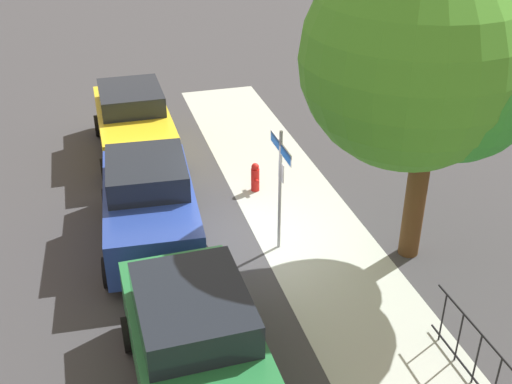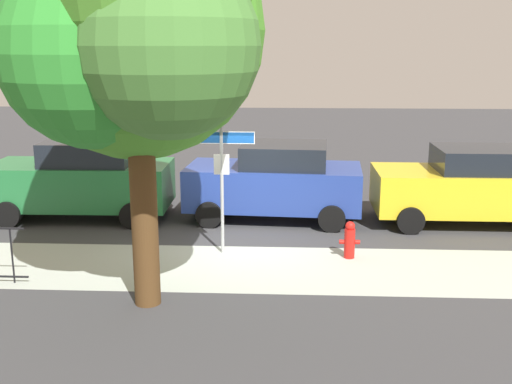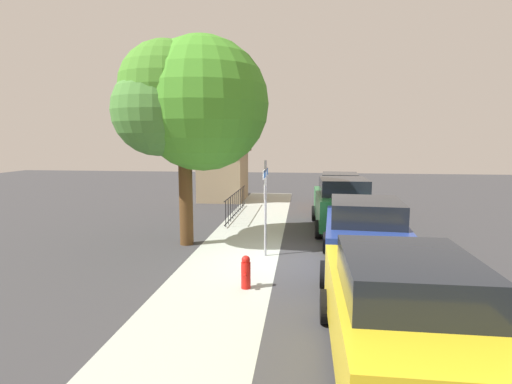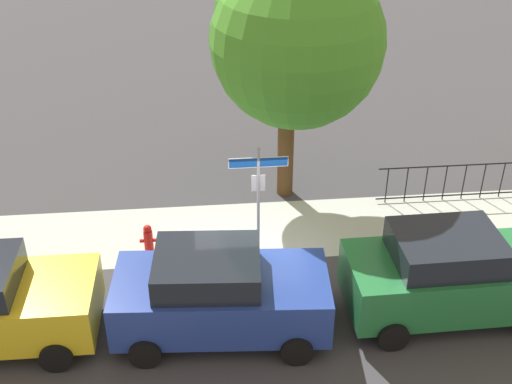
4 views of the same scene
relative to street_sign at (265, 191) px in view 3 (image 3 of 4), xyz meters
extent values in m
plane|color=#38383A|center=(-0.25, -0.40, -1.93)|extent=(60.00, 60.00, 0.00)
cube|color=#A6AEA3|center=(1.75, 0.90, -1.93)|extent=(24.00, 2.60, 0.00)
cylinder|color=#9EA0A5|center=(0.00, 0.00, -0.52)|extent=(0.07, 0.07, 2.83)
cube|color=#144799|center=(0.00, 0.00, 0.52)|extent=(1.33, 0.02, 0.22)
cube|color=white|center=(0.00, 0.00, 0.52)|extent=(1.36, 0.02, 0.25)
cube|color=silver|center=(0.00, 0.02, -0.03)|extent=(0.32, 0.02, 0.42)
cylinder|color=#4E341A|center=(1.01, 2.68, -0.24)|extent=(0.44, 0.44, 3.37)
sphere|color=#438F27|center=(1.14, 2.12, 2.59)|extent=(4.21, 4.21, 4.21)
sphere|color=#447D34|center=(0.42, 3.33, 2.35)|extent=(2.74, 2.74, 2.74)
sphere|color=#448428|center=(0.64, 3.10, 3.03)|extent=(2.88, 2.88, 2.88)
sphere|color=#2D8C2E|center=(1.65, 2.81, 2.24)|extent=(2.96, 2.96, 2.96)
cube|color=gold|center=(-5.76, -2.51, -1.11)|extent=(4.53, 1.97, 1.00)
cube|color=black|center=(-6.03, -2.51, -0.33)|extent=(2.18, 1.72, 0.55)
cylinder|color=black|center=(-4.22, -1.55, -1.61)|extent=(0.64, 0.22, 0.64)
cylinder|color=black|center=(-4.23, -3.49, -1.61)|extent=(0.64, 0.22, 0.64)
cube|color=navy|center=(-1.01, -2.69, -1.10)|extent=(4.42, 2.24, 1.03)
cube|color=black|center=(-1.27, -2.67, -0.30)|extent=(2.18, 1.85, 0.57)
cylinder|color=black|center=(0.51, -1.82, -1.61)|extent=(0.65, 0.26, 0.64)
cylinder|color=black|center=(0.38, -3.76, -1.61)|extent=(0.65, 0.26, 0.64)
cylinder|color=black|center=(-2.40, -1.62, -1.61)|extent=(0.65, 0.26, 0.64)
cylinder|color=black|center=(-2.54, -3.55, -1.61)|extent=(0.65, 0.26, 0.64)
cube|color=#226C37|center=(3.84, -2.57, -1.07)|extent=(4.49, 1.99, 1.07)
cube|color=black|center=(3.57, -2.57, -0.24)|extent=(2.17, 1.72, 0.59)
cylinder|color=black|center=(5.34, -1.59, -1.61)|extent=(0.64, 0.23, 0.64)
cylinder|color=black|center=(5.37, -3.50, -1.61)|extent=(0.64, 0.23, 0.64)
cylinder|color=black|center=(2.31, -1.63, -1.61)|extent=(0.64, 0.23, 0.64)
cylinder|color=black|center=(2.34, -3.55, -1.61)|extent=(0.64, 0.23, 0.64)
cube|color=orange|center=(8.48, -2.88, -1.14)|extent=(4.49, 2.18, 0.94)
cube|color=black|center=(8.21, -2.86, -0.41)|extent=(2.21, 1.80, 0.53)
cylinder|color=black|center=(10.02, -2.04, -1.61)|extent=(0.65, 0.26, 0.64)
cylinder|color=black|center=(9.90, -3.92, -1.61)|extent=(0.65, 0.26, 0.64)
cylinder|color=black|center=(7.06, -1.84, -1.61)|extent=(0.65, 0.26, 0.64)
cylinder|color=black|center=(6.93, -3.72, -1.61)|extent=(0.65, 0.26, 0.64)
cylinder|color=black|center=(6.09, 1.90, -0.88)|extent=(5.36, 0.04, 0.04)
cylinder|color=black|center=(6.09, 1.90, -1.81)|extent=(5.36, 0.04, 0.04)
cylinder|color=black|center=(3.67, 1.90, -1.41)|extent=(0.03, 0.03, 1.05)
cylinder|color=black|center=(4.21, 1.90, -1.41)|extent=(0.03, 0.03, 1.05)
cylinder|color=black|center=(4.75, 1.90, -1.41)|extent=(0.03, 0.03, 1.05)
cylinder|color=black|center=(5.28, 1.90, -1.41)|extent=(0.03, 0.03, 1.05)
cylinder|color=black|center=(5.82, 1.90, -1.41)|extent=(0.03, 0.03, 1.05)
cylinder|color=black|center=(6.36, 1.90, -1.41)|extent=(0.03, 0.03, 1.05)
cylinder|color=black|center=(6.89, 1.90, -1.41)|extent=(0.03, 0.03, 1.05)
cylinder|color=black|center=(7.43, 1.90, -1.41)|extent=(0.03, 0.03, 1.05)
cylinder|color=black|center=(7.97, 1.90, -1.41)|extent=(0.03, 0.03, 1.05)
cylinder|color=black|center=(8.50, 1.90, -1.41)|extent=(0.03, 0.03, 1.05)
cube|color=#998466|center=(10.77, 3.40, -0.56)|extent=(3.10, 2.39, 2.74)
cube|color=#4C2319|center=(10.77, 3.40, 0.91)|extent=(3.46, 2.75, 0.20)
cylinder|color=red|center=(-2.64, 0.20, -1.62)|extent=(0.22, 0.22, 0.62)
sphere|color=red|center=(-2.64, 0.20, -1.25)|extent=(0.20, 0.20, 0.20)
cylinder|color=red|center=(-2.80, 0.20, -1.59)|extent=(0.10, 0.09, 0.09)
cylinder|color=red|center=(-2.48, 0.20, -1.59)|extent=(0.10, 0.09, 0.09)
camera|label=1|loc=(11.13, -3.70, 6.09)|focal=44.21mm
camera|label=2|loc=(-1.32, 12.40, 2.38)|focal=43.47mm
camera|label=3|loc=(-11.45, -1.08, 1.50)|focal=28.10mm
camera|label=4|loc=(-1.30, -12.95, 7.55)|focal=46.07mm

